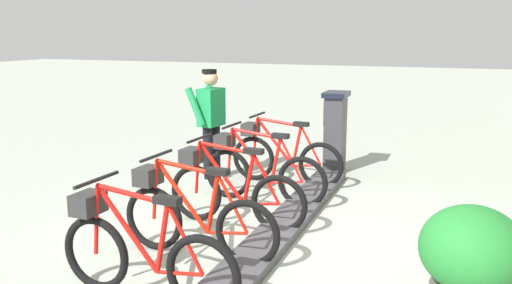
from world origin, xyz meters
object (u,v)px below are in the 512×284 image
Objects in this scene: payment_kiosk at (335,130)px; worker_near_rack at (211,120)px; bike_docked_2 at (230,190)px; planter_bush at (470,263)px; bike_docked_3 at (192,216)px; bike_docked_1 at (259,170)px; bike_docked_4 at (139,252)px; bike_docked_0 at (282,155)px.

payment_kiosk is 2.00m from worker_near_rack.
bike_docked_2 reaches higher than planter_bush.
bike_docked_2 is at bearing -90.00° from bike_docked_3.
bike_docked_4 is (0.00, 2.84, 0.00)m from bike_docked_1.
bike_docked_0 is 1.00× the size of bike_docked_1.
bike_docked_0 reaches higher than planter_bush.
payment_kiosk is 0.74× the size of bike_docked_1.
bike_docked_0 is at bearing 59.83° from payment_kiosk.
bike_docked_4 is at bearing 10.43° from planter_bush.
bike_docked_2 and bike_docked_4 have the same top height.
bike_docked_2 is at bearing 90.00° from bike_docked_0.
payment_kiosk is 2.03m from bike_docked_1.
bike_docked_2 is at bearing 78.76° from payment_kiosk.
bike_docked_4 is (0.00, 1.89, 0.00)m from bike_docked_2.
worker_near_rack reaches higher than bike_docked_2.
payment_kiosk reaches higher than bike_docked_0.
bike_docked_4 is 2.60m from planter_bush.
bike_docked_0 is at bearing -90.00° from bike_docked_1.
bike_docked_2 is 2.92m from planter_bush.
payment_kiosk is 1.32× the size of planter_bush.
bike_docked_2 is 2.14m from worker_near_rack.
worker_near_rack is (1.09, 0.12, 0.48)m from bike_docked_0.
payment_kiosk is 0.74× the size of bike_docked_4.
bike_docked_0 is 2.84m from bike_docked_3.
bike_docked_0 is 1.00× the size of bike_docked_3.
worker_near_rack is (1.09, -1.78, 0.48)m from bike_docked_2.
bike_docked_4 is at bearing 83.16° from payment_kiosk.
bike_docked_3 reaches higher than planter_bush.
bike_docked_1 is 3.48m from planter_bush.
bike_docked_4 is (0.00, 0.95, 0.00)m from bike_docked_3.
bike_docked_3 is 1.77× the size of planter_bush.
worker_near_rack reaches higher than bike_docked_4.
bike_docked_0 is at bearing -90.00° from bike_docked_2.
bike_docked_3 is at bearing 90.00° from bike_docked_1.
bike_docked_2 is 1.00× the size of bike_docked_4.
bike_docked_2 is at bearing -29.17° from planter_bush.
bike_docked_0 is 0.95m from bike_docked_1.
payment_kiosk is 2.94m from bike_docked_2.
payment_kiosk reaches higher than planter_bush.
worker_near_rack is at bearing -37.40° from bike_docked_1.
bike_docked_3 is at bearing 111.74° from worker_near_rack.
bike_docked_3 is (0.00, 2.84, 0.00)m from bike_docked_0.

